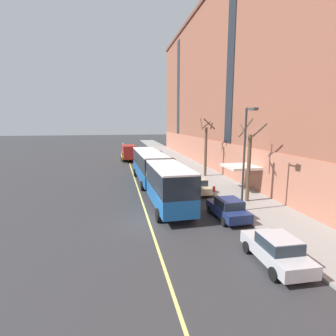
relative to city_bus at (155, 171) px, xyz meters
The scene contains 16 objects.
ground_plane 8.77m from the city_bus, 100.65° to the right, with size 260.00×260.00×0.00m, color #303033.
sidewalk 9.59m from the city_bus, 34.94° to the right, with size 5.00×160.00×0.15m, color gray.
city_bus is the anchor object (origin of this frame).
parked_car_champagne_0 4.46m from the city_bus, 20.45° to the right, with size 2.02×4.54×1.56m.
parked_car_navy_2 23.80m from the city_bus, 80.61° to the left, with size 1.96×4.26×1.56m.
parked_car_navy_3 9.74m from the city_bus, 64.74° to the right, with size 2.08×4.26×1.56m.
parked_car_black_4 6.86m from the city_bus, 54.20° to the left, with size 2.11×4.59×1.56m.
parked_car_black_5 13.83m from the city_bus, 72.69° to the left, with size 2.06×4.29×1.56m.
parked_car_silver_7 15.65m from the city_bus, 75.62° to the right, with size 2.04×4.27×1.56m.
box_truck 21.94m from the city_bus, 94.29° to the left, with size 2.47×6.56×2.95m.
taxi_cab 23.47m from the city_bus, 95.05° to the left, with size 2.06×4.68×1.56m.
street_tree_mid_block 9.25m from the city_bus, 35.22° to the right, with size 1.89×1.87×7.27m.
street_tree_far_uptown 9.69m from the city_bus, 38.60° to the left, with size 1.74×1.74×7.41m.
street_lamp 10.10m from the city_bus, 53.47° to the right, with size 0.36×1.48×7.98m.
fire_hydrant 6.18m from the city_bus, 17.66° to the right, with size 0.42×0.24×0.72m.
lane_centerline 6.02m from the city_bus, 107.57° to the right, with size 0.16×140.00×0.01m, color #E0D66B.
Camera 1 is at (-2.24, -17.63, 7.10)m, focal length 28.00 mm.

